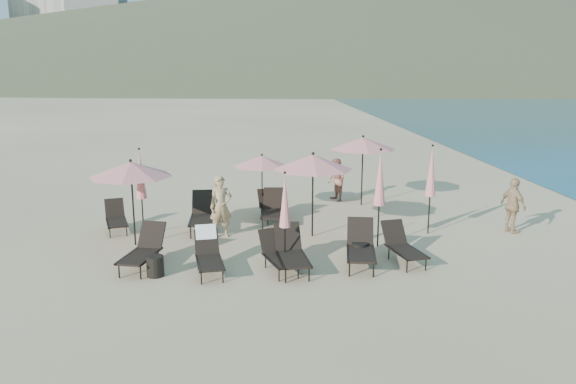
{
  "coord_description": "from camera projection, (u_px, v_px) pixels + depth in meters",
  "views": [
    {
      "loc": [
        -1.58,
        -12.91,
        4.76
      ],
      "look_at": [
        -0.68,
        3.5,
        1.1
      ],
      "focal_mm": 35.0,
      "sensor_mm": 36.0,
      "label": 1
    }
  ],
  "objects": [
    {
      "name": "beachgoer_a",
      "position": [
        221.0,
        207.0,
        15.93
      ],
      "size": [
        0.74,
        0.6,
        1.78
      ],
      "primitive_type": "imported",
      "rotation": [
        0.0,
        0.0,
        0.3
      ],
      "color": "tan",
      "rests_on": "ground"
    },
    {
      "name": "lounger_7",
      "position": [
        203.0,
        214.0,
        16.69
      ],
      "size": [
        0.76,
        1.87,
        1.06
      ],
      "rotation": [
        0.0,
        0.0,
        0.03
      ],
      "color": "black",
      "rests_on": "ground"
    },
    {
      "name": "lounger_2",
      "position": [
        291.0,
        251.0,
        13.39
      ],
      "size": [
        0.84,
        1.78,
        0.99
      ],
      "rotation": [
        0.0,
        0.0,
        0.11
      ],
      "color": "black",
      "rests_on": "ground"
    },
    {
      "name": "lounger_0",
      "position": [
        143.0,
        249.0,
        13.58
      ],
      "size": [
        1.0,
        1.78,
        0.97
      ],
      "rotation": [
        0.0,
        0.0,
        -0.23
      ],
      "color": "black",
      "rests_on": "ground"
    },
    {
      "name": "umbrella_closed_3",
      "position": [
        380.0,
        179.0,
        14.86
      ],
      "size": [
        0.32,
        0.32,
        2.7
      ],
      "color": "black",
      "rests_on": "ground"
    },
    {
      "name": "ground",
      "position": [
        324.0,
        267.0,
        13.7
      ],
      "size": [
        800.0,
        800.0,
        0.0
      ],
      "primitive_type": "plane",
      "color": "#D6BA8C",
      "rests_on": "ground"
    },
    {
      "name": "lounger_1",
      "position": [
        208.0,
        252.0,
        13.3
      ],
      "size": [
        0.85,
        1.66,
        0.99
      ],
      "rotation": [
        0.0,
        0.0,
        0.18
      ],
      "color": "black",
      "rests_on": "ground"
    },
    {
      "name": "lounger_4",
      "position": [
        361.0,
        246.0,
        13.74
      ],
      "size": [
        0.93,
        1.85,
        1.02
      ],
      "rotation": [
        0.0,
        0.0,
        -0.15
      ],
      "color": "black",
      "rests_on": "ground"
    },
    {
      "name": "beachgoer_b",
      "position": [
        336.0,
        180.0,
        20.29
      ],
      "size": [
        0.81,
        0.91,
        1.55
      ],
      "primitive_type": "imported",
      "rotation": [
        0.0,
        0.0,
        -1.23
      ],
      "color": "#A96B57",
      "rests_on": "ground"
    },
    {
      "name": "umbrella_closed_0",
      "position": [
        285.0,
        201.0,
        13.32
      ],
      "size": [
        0.28,
        0.28,
        2.37
      ],
      "color": "black",
      "rests_on": "ground"
    },
    {
      "name": "umbrella_closed_1",
      "position": [
        431.0,
        172.0,
        16.05
      ],
      "size": [
        0.31,
        0.31,
        2.63
      ],
      "color": "black",
      "rests_on": "ground"
    },
    {
      "name": "umbrella_closed_2",
      "position": [
        140.0,
        175.0,
        15.9
      ],
      "size": [
        0.3,
        0.3,
        2.56
      ],
      "color": "black",
      "rests_on": "ground"
    },
    {
      "name": "side_table_0",
      "position": [
        155.0,
        266.0,
        13.04
      ],
      "size": [
        0.41,
        0.41,
        0.49
      ],
      "primitive_type": "cylinder",
      "color": "black",
      "rests_on": "ground"
    },
    {
      "name": "umbrella_open_2",
      "position": [
        262.0,
        161.0,
        18.1
      ],
      "size": [
        1.89,
        1.89,
        2.04
      ],
      "color": "black",
      "rests_on": "ground"
    },
    {
      "name": "side_table_1",
      "position": [
        359.0,
        252.0,
        14.07
      ],
      "size": [
        0.4,
        0.4,
        0.46
      ],
      "primitive_type": "cylinder",
      "color": "black",
      "rests_on": "ground"
    },
    {
      "name": "lounger_9",
      "position": [
        270.0,
        206.0,
        17.97
      ],
      "size": [
        0.86,
        1.57,
        0.86
      ],
      "rotation": [
        0.0,
        0.0,
        0.21
      ],
      "color": "black",
      "rests_on": "ground"
    },
    {
      "name": "umbrella_open_3",
      "position": [
        363.0,
        143.0,
        19.37
      ],
      "size": [
        2.3,
        2.3,
        2.48
      ],
      "color": "black",
      "rests_on": "ground"
    },
    {
      "name": "lounger_5",
      "position": [
        403.0,
        245.0,
        13.97
      ],
      "size": [
        0.93,
        1.67,
        0.91
      ],
      "rotation": [
        0.0,
        0.0,
        0.22
      ],
      "color": "black",
      "rests_on": "ground"
    },
    {
      "name": "umbrella_open_0",
      "position": [
        131.0,
        169.0,
        14.93
      ],
      "size": [
        2.21,
        2.21,
        2.38
      ],
      "color": "black",
      "rests_on": "ground"
    },
    {
      "name": "lounger_6",
      "position": [
        116.0,
        218.0,
        16.64
      ],
      "size": [
        0.98,
        1.58,
        0.85
      ],
      "rotation": [
        0.0,
        0.0,
        0.31
      ],
      "color": "black",
      "rests_on": "ground"
    },
    {
      "name": "volcanic_headland",
      "position": [
        390.0,
        27.0,
        306.66
      ],
      "size": [
        690.0,
        690.0,
        55.0
      ],
      "color": "brown",
      "rests_on": "ground"
    },
    {
      "name": "umbrella_open_1",
      "position": [
        313.0,
        162.0,
        15.72
      ],
      "size": [
        2.27,
        2.27,
        2.45
      ],
      "color": "black",
      "rests_on": "ground"
    },
    {
      "name": "lounger_8",
      "position": [
        273.0,
        208.0,
        17.5
      ],
      "size": [
        0.77,
        1.74,
        0.97
      ],
      "rotation": [
        0.0,
        0.0,
        -0.07
      ],
      "color": "black",
      "rests_on": "ground"
    },
    {
      "name": "beachgoer_c",
      "position": [
        513.0,
        206.0,
        16.36
      ],
      "size": [
        0.68,
        1.03,
        1.63
      ],
      "primitive_type": "imported",
      "rotation": [
        0.0,
        0.0,
        1.89
      ],
      "color": "tan",
      "rests_on": "ground"
    },
    {
      "name": "hotel_skyline",
      "position": [
        63.0,
        26.0,
        267.78
      ],
      "size": [
        109.0,
        82.0,
        55.0
      ],
      "color": "beige",
      "rests_on": "ground"
    },
    {
      "name": "lounger_3",
      "position": [
        278.0,
        254.0,
        13.39
      ],
      "size": [
        1.01,
        1.61,
        0.87
      ],
      "rotation": [
        0.0,
        0.0,
        0.32
      ],
      "color": "black",
      "rests_on": "ground"
    }
  ]
}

